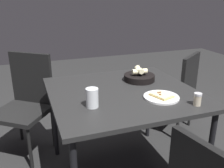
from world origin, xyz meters
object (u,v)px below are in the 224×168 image
Objects in this scene: bread_basket at (139,76)px; pepper_shaker at (197,100)px; beer_glass at (92,99)px; chair_far at (177,88)px; dining_table at (123,98)px; chair_spare at (26,99)px; pizza_plate at (161,97)px.

bread_basket reaches higher than pepper_shaker.
beer_glass reaches higher than chair_far.
chair_far is (0.87, -0.45, -0.28)m from pepper_shaker.
beer_glass is 1.50× the size of pepper_shaker.
chair_spare reaches higher than dining_table.
chair_far is at bearing -59.04° from beer_glass.
chair_spare reaches higher than pizza_plate.
chair_far is (0.29, -0.59, -0.28)m from bread_basket.
bread_basket is 1.05m from chair_spare.
beer_glass is at bearing 72.38° from pepper_shaker.
bread_basket is 0.28× the size of chair_spare.
beer_glass is 0.96m from chair_spare.
dining_table is at bearing 129.43° from bread_basket.
dining_table is 8.54× the size of beer_glass.
dining_table is at bearing -56.74° from beer_glass.
bread_basket is at bearing 13.65° from pepper_shaker.
pizza_plate is 0.49m from beer_glass.
chair_far is (0.47, -0.81, -0.19)m from dining_table.
beer_glass reaches higher than pizza_plate.
bread_basket is (0.18, -0.22, 0.10)m from dining_table.
bread_basket is (0.39, -0.02, 0.02)m from pizza_plate.
beer_glass is 0.68m from pepper_shaker.
dining_table is 0.54m from pepper_shaker.
pepper_shaker is at bearing -137.86° from dining_table.
chair_far is 0.93× the size of chair_spare.
beer_glass is 0.14× the size of chair_spare.
chair_spare is at bearing 46.36° from pizza_plate.
pepper_shaker is (-0.18, -0.16, 0.03)m from pizza_plate.
pepper_shaker is 1.49m from chair_spare.
beer_glass is at bearing -154.00° from chair_spare.
dining_table is at bearing -132.51° from chair_spare.
chair_far is 1.51m from chair_spare.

